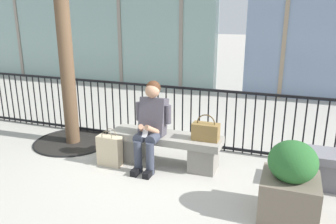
{
  "coord_description": "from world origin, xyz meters",
  "views": [
    {
      "loc": [
        1.59,
        -4.16,
        2.1
      ],
      "look_at": [
        0.0,
        0.1,
        0.75
      ],
      "focal_mm": 35.97,
      "sensor_mm": 36.0,
      "label": 1
    }
  ],
  "objects_px": {
    "stone_bench": "(166,146)",
    "planter": "(290,183)",
    "shopping_bag": "(110,150)",
    "handbag_on_bench": "(206,131)",
    "seated_person_with_phone": "(151,122)"
  },
  "relations": [
    {
      "from": "stone_bench",
      "to": "handbag_on_bench",
      "type": "relative_size",
      "value": 4.47
    },
    {
      "from": "stone_bench",
      "to": "seated_person_with_phone",
      "type": "bearing_deg",
      "value": -142.26
    },
    {
      "from": "shopping_bag",
      "to": "planter",
      "type": "bearing_deg",
      "value": -10.3
    },
    {
      "from": "stone_bench",
      "to": "planter",
      "type": "height_order",
      "value": "planter"
    },
    {
      "from": "stone_bench",
      "to": "planter",
      "type": "relative_size",
      "value": 1.88
    },
    {
      "from": "handbag_on_bench",
      "to": "planter",
      "type": "relative_size",
      "value": 0.42
    },
    {
      "from": "stone_bench",
      "to": "shopping_bag",
      "type": "bearing_deg",
      "value": -156.62
    },
    {
      "from": "planter",
      "to": "seated_person_with_phone",
      "type": "bearing_deg",
      "value": 161.31
    },
    {
      "from": "seated_person_with_phone",
      "to": "planter",
      "type": "distance_m",
      "value": 1.97
    },
    {
      "from": "handbag_on_bench",
      "to": "seated_person_with_phone",
      "type": "bearing_deg",
      "value": -170.96
    },
    {
      "from": "handbag_on_bench",
      "to": "shopping_bag",
      "type": "bearing_deg",
      "value": -166.87
    },
    {
      "from": "stone_bench",
      "to": "planter",
      "type": "bearing_deg",
      "value": -24.13
    },
    {
      "from": "stone_bench",
      "to": "shopping_bag",
      "type": "xyz_separation_m",
      "value": [
        -0.73,
        -0.32,
        -0.05
      ]
    },
    {
      "from": "seated_person_with_phone",
      "to": "handbag_on_bench",
      "type": "relative_size",
      "value": 3.38
    },
    {
      "from": "stone_bench",
      "to": "shopping_bag",
      "type": "relative_size",
      "value": 2.99
    }
  ]
}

